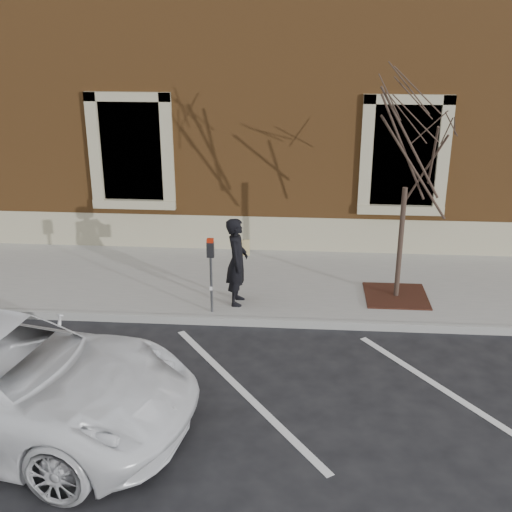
{
  "coord_description": "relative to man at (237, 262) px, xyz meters",
  "views": [
    {
      "loc": [
        0.83,
        -10.4,
        5.32
      ],
      "look_at": [
        0.0,
        0.6,
        1.1
      ],
      "focal_mm": 45.0,
      "sensor_mm": 36.0,
      "label": 1
    }
  ],
  "objects": [
    {
      "name": "ground",
      "position": [
        0.35,
        -0.59,
        -0.98
      ],
      "size": [
        120.0,
        120.0,
        0.0
      ],
      "primitive_type": "plane",
      "color": "#28282B",
      "rests_on": "ground"
    },
    {
      "name": "sidewalk_near",
      "position": [
        0.35,
        1.16,
        -0.91
      ],
      "size": [
        40.0,
        3.5,
        0.15
      ],
      "primitive_type": "cube",
      "color": "#A8A59E",
      "rests_on": "ground"
    },
    {
      "name": "curb_near",
      "position": [
        0.35,
        -0.64,
        -0.91
      ],
      "size": [
        40.0,
        0.12,
        0.15
      ],
      "primitive_type": "cube",
      "color": "#9E9E99",
      "rests_on": "ground"
    },
    {
      "name": "parking_stripes",
      "position": [
        0.35,
        -2.79,
        -0.98
      ],
      "size": [
        28.0,
        4.4,
        0.01
      ],
      "primitive_type": null,
      "color": "silver",
      "rests_on": "ground"
    },
    {
      "name": "building_civic",
      "position": [
        0.35,
        7.15,
        3.01
      ],
      "size": [
        40.0,
        8.62,
        8.0
      ],
      "color": "brown",
      "rests_on": "ground"
    },
    {
      "name": "man",
      "position": [
        0.0,
        0.0,
        0.0
      ],
      "size": [
        0.42,
        0.62,
        1.67
      ],
      "primitive_type": "imported",
      "rotation": [
        0.0,
        0.0,
        1.54
      ],
      "color": "black",
      "rests_on": "sidewalk_near"
    },
    {
      "name": "parking_meter",
      "position": [
        -0.43,
        -0.43,
        0.15
      ],
      "size": [
        0.13,
        0.1,
        1.42
      ],
      "rotation": [
        0.0,
        0.0,
        0.32
      ],
      "color": "#595B60",
      "rests_on": "sidewalk_near"
    },
    {
      "name": "tree_grate",
      "position": [
        3.04,
        0.5,
        -0.82
      ],
      "size": [
        1.19,
        1.19,
        0.03
      ],
      "primitive_type": "cube",
      "color": "#451D16",
      "rests_on": "sidewalk_near"
    },
    {
      "name": "sapling",
      "position": [
        3.04,
        0.5,
        1.93
      ],
      "size": [
        2.37,
        2.37,
        3.95
      ],
      "color": "#413127",
      "rests_on": "sidewalk_near"
    }
  ]
}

